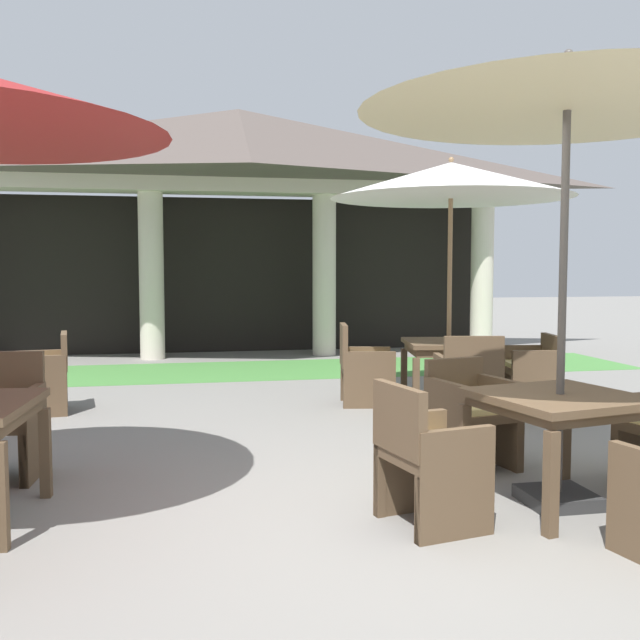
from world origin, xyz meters
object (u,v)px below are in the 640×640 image
(patio_chair_near_foreground_east, at_px, (532,370))
(patio_chair_far_back_west, at_px, (427,458))
(patio_chair_mid_left_east, at_px, (44,375))
(patio_umbrella_near_foreground, at_px, (451,182))
(patio_chair_near_foreground_west, at_px, (364,369))
(patio_table_far_back, at_px, (560,409))
(patio_chair_far_back_north, at_px, (470,415))
(patio_table_near_foreground, at_px, (449,350))
(patio_umbrella_far_back, at_px, (568,88))
(patio_chair_near_foreground_south, at_px, (468,380))

(patio_chair_near_foreground_east, xyz_separation_m, patio_chair_far_back_west, (-2.52, -3.52, 0.03))
(patio_chair_mid_left_east, bearing_deg, patio_chair_far_back_west, -152.28)
(patio_umbrella_near_foreground, relative_size, patio_chair_far_back_west, 3.20)
(patio_chair_near_foreground_east, distance_m, patio_chair_near_foreground_west, 1.93)
(patio_table_far_back, xyz_separation_m, patio_chair_far_back_north, (-0.20, 0.98, -0.23))
(patio_umbrella_near_foreground, height_order, patio_table_far_back, patio_umbrella_near_foreground)
(patio_umbrella_near_foreground, distance_m, patio_chair_mid_left_east, 4.92)
(patio_chair_near_foreground_west, distance_m, patio_table_far_back, 3.66)
(patio_chair_near_foreground_east, height_order, patio_chair_mid_left_east, patio_chair_mid_left_east)
(patio_chair_near_foreground_east, xyz_separation_m, patio_table_far_back, (-1.54, -3.32, 0.25))
(patio_table_near_foreground, distance_m, patio_chair_near_foreground_west, 0.99)
(patio_chair_far_back_west, bearing_deg, patio_umbrella_near_foreground, 145.13)
(patio_umbrella_near_foreground, relative_size, patio_chair_far_back_north, 3.37)
(patio_table_far_back, bearing_deg, patio_chair_near_foreground_west, 95.77)
(patio_umbrella_far_back, height_order, patio_chair_far_back_north, patio_umbrella_far_back)
(patio_umbrella_far_back, bearing_deg, patio_chair_far_back_north, 101.72)
(patio_umbrella_far_back, bearing_deg, patio_table_near_foreground, 80.38)
(patio_chair_near_foreground_south, relative_size, patio_umbrella_far_back, 0.30)
(patio_table_near_foreground, height_order, patio_chair_near_foreground_east, patio_chair_near_foreground_east)
(patio_chair_mid_left_east, height_order, patio_chair_far_back_north, patio_chair_mid_left_east)
(patio_chair_near_foreground_south, height_order, patio_table_far_back, patio_chair_near_foreground_south)
(patio_table_near_foreground, height_order, patio_umbrella_near_foreground, patio_umbrella_near_foreground)
(patio_table_far_back, bearing_deg, patio_chair_far_back_west, -168.28)
(patio_umbrella_near_foreground, height_order, patio_chair_near_foreground_west, patio_umbrella_near_foreground)
(patio_chair_near_foreground_south, distance_m, patio_chair_far_back_north, 1.67)
(patio_table_far_back, bearing_deg, patio_chair_near_foreground_east, 65.12)
(patio_umbrella_near_foreground, distance_m, patio_chair_far_back_north, 3.35)
(patio_chair_near_foreground_east, distance_m, patio_chair_far_back_west, 4.33)
(patio_table_near_foreground, bearing_deg, patio_chair_near_foreground_west, 170.52)
(patio_chair_far_back_north, bearing_deg, patio_chair_near_foreground_east, -138.42)
(patio_chair_near_foreground_east, relative_size, patio_chair_far_back_west, 0.91)
(patio_chair_near_foreground_east, height_order, patio_chair_far_back_north, patio_chair_far_back_north)
(patio_chair_mid_left_east, xyz_separation_m, patio_umbrella_far_back, (3.85, -3.84, 2.28))
(patio_umbrella_near_foreground, xyz_separation_m, patio_table_far_back, (-0.59, -3.47, -1.87))
(patio_chair_near_foreground_west, height_order, patio_table_far_back, patio_chair_near_foreground_west)
(patio_umbrella_far_back, bearing_deg, patio_chair_mid_left_east, 135.08)
(patio_chair_far_back_north, xyz_separation_m, patio_chair_far_back_west, (-0.78, -1.18, 0.00))
(patio_umbrella_near_foreground, relative_size, patio_chair_mid_left_east, 3.26)
(patio_chair_far_back_west, bearing_deg, patio_chair_near_foreground_east, 132.66)
(patio_chair_near_foreground_west, distance_m, patio_chair_far_back_west, 3.89)
(patio_table_near_foreground, bearing_deg, patio_chair_near_foreground_south, -99.48)
(patio_chair_near_foreground_east, bearing_deg, patio_umbrella_far_back, 164.60)
(patio_chair_mid_left_east, xyz_separation_m, patio_chair_far_back_west, (2.87, -4.04, 0.00))
(patio_umbrella_near_foreground, relative_size, patio_table_far_back, 2.47)
(patio_table_far_back, distance_m, patio_umbrella_far_back, 2.05)
(patio_table_near_foreground, bearing_deg, patio_table_far_back, -99.62)
(patio_umbrella_near_foreground, xyz_separation_m, patio_chair_near_foreground_west, (-0.96, 0.16, -2.10))
(patio_umbrella_near_foreground, distance_m, patio_chair_far_back_west, 4.51)
(patio_umbrella_near_foreground, bearing_deg, patio_table_near_foreground, -90.00)
(patio_umbrella_near_foreground, height_order, patio_chair_far_back_west, patio_umbrella_near_foreground)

